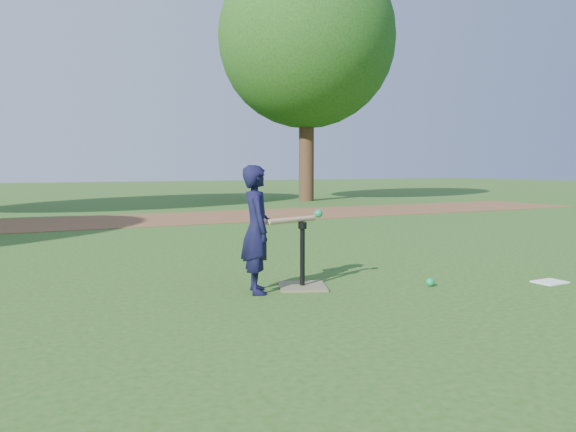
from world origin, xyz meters
name	(u,v)px	position (x,y,z in m)	size (l,w,h in m)	color
ground	(308,289)	(0.00, 0.00, 0.00)	(80.00, 80.00, 0.00)	#285116
dirt_strip	(138,220)	(0.00, 7.50, 0.01)	(24.00, 3.00, 0.01)	brown
child	(257,229)	(-0.49, 0.07, 0.57)	(0.42, 0.27, 1.14)	black
wiffle_ball_ground	(430,282)	(1.08, -0.43, 0.04)	(0.08, 0.08, 0.08)	#0D984E
clipboard	(550,282)	(2.25, -0.82, 0.01)	(0.30, 0.23, 0.01)	white
batting_tee	(302,276)	(-0.02, 0.07, 0.11)	(0.56, 0.56, 0.61)	olive
swing_action	(295,219)	(-0.11, 0.05, 0.65)	(0.68, 0.24, 0.12)	tan
tree_right	(307,39)	(6.50, 12.00, 5.29)	(5.80, 5.80, 8.21)	#382316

